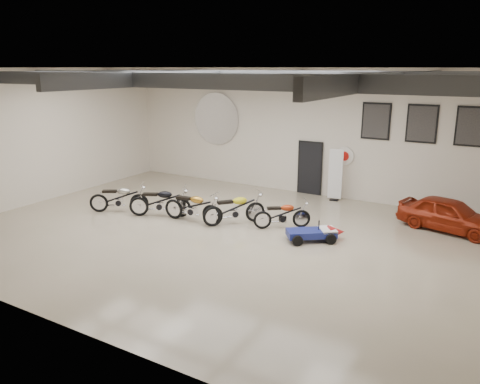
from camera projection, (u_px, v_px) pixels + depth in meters
The scene contains 19 objects.
floor at pixel (220, 235), 14.44m from camera, with size 16.00×12.00×0.01m, color tan.
ceiling at pixel (218, 68), 13.14m from camera, with size 16.00×12.00×0.01m, color slate.
back_wall at pixel (300, 132), 18.79m from camera, with size 16.00×0.02×5.00m, color beige.
left_wall at pixel (42, 136), 17.69m from camera, with size 0.02×12.00×5.00m, color beige.
ceiling_beams at pixel (219, 77), 13.20m from camera, with size 15.80×11.80×0.32m, color #585B5F, non-canonical shape.
door at pixel (310, 169), 18.88m from camera, with size 0.92×0.08×2.10m, color black.
logo_plaque at pixel (216, 119), 20.62m from camera, with size 2.30×0.06×1.16m, color silver, non-canonical shape.
poster_left at pixel (376, 121), 17.13m from camera, with size 1.05×0.08×1.35m, color black, non-canonical shape.
poster_mid at pixel (422, 124), 16.35m from camera, with size 1.05×0.08×1.35m, color black, non-canonical shape.
poster_right at pixel (472, 127), 15.57m from camera, with size 1.05×0.08×1.35m, color black, non-canonical shape.
oil_sign at pixel (345, 156), 18.03m from camera, with size 0.72×0.10×0.72m, color white, non-canonical shape.
banner_stand at pixel (335, 176), 17.92m from camera, with size 0.54×0.21×1.97m, color white, non-canonical shape.
motorcycle_silver at pixel (119, 198), 16.60m from camera, with size 2.05×0.64×1.07m, color silver, non-canonical shape.
motorcycle_black at pixel (160, 201), 16.11m from camera, with size 2.11×0.65×1.10m, color silver, non-canonical shape.
motorcycle_gold at pixel (192, 206), 15.54m from camera, with size 2.12×0.66×1.10m, color silver, non-canonical shape.
motorcycle_yellow at pixel (234, 208), 15.32m from camera, with size 2.09×0.65×1.09m, color silver, non-canonical shape.
motorcycle_red at pixel (282, 214), 14.94m from camera, with size 1.81×0.56×0.94m, color silver, non-canonical shape.
go_kart at pixel (316, 230), 13.89m from camera, with size 1.78×0.80×0.64m, color navy, non-canonical shape.
vintage_car at pixel (449, 215), 14.70m from camera, with size 3.12×1.26×1.06m, color maroon.
Camera 1 is at (7.40, -11.43, 5.03)m, focal length 35.00 mm.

